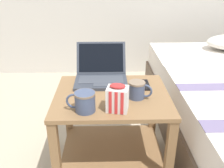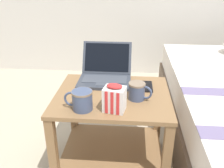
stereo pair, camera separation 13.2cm
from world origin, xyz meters
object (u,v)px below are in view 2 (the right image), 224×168
(mug_front_right, at_px, (137,90))
(cell_phone, at_px, (147,86))
(mug_front_left, at_px, (82,99))
(snack_bag, at_px, (114,98))
(laptop, at_px, (105,73))

(mug_front_right, bearing_deg, cell_phone, 69.49)
(mug_front_left, xyz_separation_m, snack_bag, (0.16, 0.00, 0.01))
(laptop, height_order, cell_phone, laptop)
(snack_bag, xyz_separation_m, cell_phone, (0.17, 0.28, -0.06))
(mug_front_left, bearing_deg, mug_front_right, 25.40)
(laptop, distance_m, mug_front_right, 0.31)
(snack_bag, height_order, cell_phone, snack_bag)
(mug_front_left, distance_m, mug_front_right, 0.30)
(mug_front_right, height_order, snack_bag, snack_bag)
(laptop, bearing_deg, cell_phone, -19.49)
(mug_front_left, height_order, cell_phone, mug_front_left)
(mug_front_right, xyz_separation_m, cell_phone, (0.06, 0.15, -0.05))
(laptop, bearing_deg, snack_bag, -77.15)
(laptop, relative_size, mug_front_right, 2.57)
(mug_front_left, distance_m, cell_phone, 0.44)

